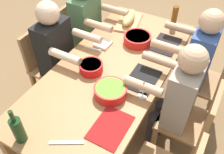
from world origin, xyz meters
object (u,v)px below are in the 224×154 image
object	(u,v)px
chair_near_left	(77,36)
wine_glass	(144,86)
diner_near_left	(89,24)
chair_near_center	(47,62)
diner_near_center	(58,51)
napkin_stack	(103,44)
bread_loaf	(129,17)
cutting_board	(129,22)
serving_bowl_greens	(137,39)
serving_bowl_fruit	(91,67)
chair_far_center	(193,121)
chair_far_left	(209,81)
dining_table	(112,75)
diner_far_center	(177,96)
wine_bottle	(18,129)
diner_far_left	(195,58)
serving_bowl_salad	(110,91)
beer_bottle	(175,16)

from	to	relation	value
chair_near_left	wine_glass	distance (m)	1.39
diner_near_left	chair_near_center	bearing A→B (deg)	-18.73
diner_near_center	napkin_stack	xyz separation A→B (m)	(-0.24, 0.35, 0.05)
chair_near_left	bread_loaf	size ratio (longest dim) A/B	2.66
diner_near_left	cutting_board	size ratio (longest dim) A/B	3.00
diner_near_left	serving_bowl_greens	world-z (taller)	diner_near_left
serving_bowl_fruit	bread_loaf	xyz separation A→B (m)	(-0.84, -0.06, 0.02)
chair_far_center	cutting_board	size ratio (longest dim) A/B	2.12
chair_far_left	serving_bowl_greens	distance (m)	0.80
chair_far_center	wine_glass	xyz separation A→B (m)	(0.17, -0.41, 0.37)
dining_table	cutting_board	bearing A→B (deg)	-164.88
serving_bowl_greens	serving_bowl_fruit	xyz separation A→B (m)	(0.55, -0.17, -0.00)
dining_table	chair_near_left	size ratio (longest dim) A/B	2.32
chair_far_center	chair_near_center	size ratio (longest dim) A/B	1.00
diner_far_center	diner_near_center	bearing A→B (deg)	-90.00
serving_bowl_fruit	wine_bottle	distance (m)	0.79
chair_near_center	wine_glass	distance (m)	1.20
serving_bowl_fruit	wine_bottle	xyz separation A→B (m)	(0.78, -0.04, 0.06)
diner_far_left	napkin_stack	world-z (taller)	diner_far_left
serving_bowl_salad	bread_loaf	xyz separation A→B (m)	(-0.99, -0.33, 0.02)
chair_far_left	beer_bottle	xyz separation A→B (m)	(-0.35, -0.53, 0.37)
dining_table	chair_near_left	bearing A→B (deg)	-125.11
chair_near_left	cutting_board	world-z (taller)	chair_near_left
chair_far_left	serving_bowl_salad	size ratio (longest dim) A/B	3.35
serving_bowl_salad	beer_bottle	xyz separation A→B (m)	(-1.17, 0.10, 0.06)
chair_near_center	diner_near_center	xyz separation A→B (m)	(0.00, 0.18, 0.21)
chair_near_center	diner_near_center	size ratio (longest dim) A/B	0.71
serving_bowl_salad	serving_bowl_greens	bearing A→B (deg)	-171.71
chair_near_left	diner_near_center	size ratio (longest dim) A/B	0.71
diner_far_center	chair_far_left	distance (m)	0.61
chair_far_left	chair_near_left	bearing A→B (deg)	-90.00
chair_far_center	diner_far_center	world-z (taller)	diner_far_center
chair_near_left	chair_far_left	bearing A→B (deg)	90.00
diner_near_left	bread_loaf	size ratio (longest dim) A/B	3.75
dining_table	chair_near_center	size ratio (longest dim) A/B	2.32
diner_near_center	wine_glass	xyz separation A→B (m)	(0.17, 0.95, 0.16)
diner_near_center	dining_table	bearing A→B (deg)	90.00
serving_bowl_salad	napkin_stack	xyz separation A→B (m)	(-0.52, -0.37, -0.03)
serving_bowl_salad	wine_glass	size ratio (longest dim) A/B	1.53
chair_near_center	serving_bowl_fruit	distance (m)	0.71
diner_near_center	cutting_board	size ratio (longest dim) A/B	3.00
dining_table	cutting_board	distance (m)	0.75
chair_far_center	wine_bottle	xyz separation A→B (m)	(0.90, -0.95, 0.37)
serving_bowl_greens	cutting_board	distance (m)	0.37
cutting_board	diner_near_left	bearing A→B (deg)	-65.98
diner_far_center	chair_near_left	bearing A→B (deg)	-111.76
diner_far_center	diner_far_left	size ratio (longest dim) A/B	1.00
chair_far_center	diner_near_center	world-z (taller)	diner_near_center
diner_near_left	chair_far_left	distance (m)	1.37
serving_bowl_greens	beer_bottle	world-z (taller)	beer_bottle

